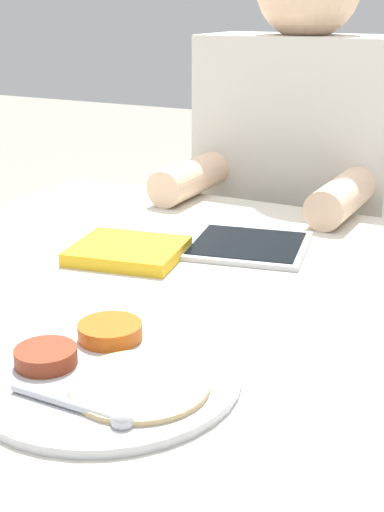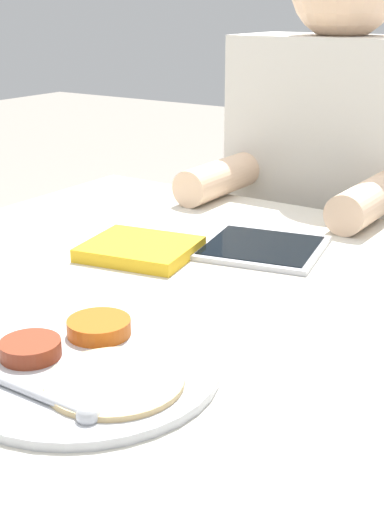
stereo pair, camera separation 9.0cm
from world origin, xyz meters
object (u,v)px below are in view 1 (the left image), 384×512
red_notebook (128,252)px  person_diner (294,247)px  thali_tray (106,371)px  tablet_device (248,245)px

red_notebook → person_diner: person_diner is taller
thali_tray → red_notebook: thali_tray is taller
red_notebook → tablet_device: size_ratio=0.86×
thali_tray → red_notebook: 0.36m
red_notebook → tablet_device: bearing=40.9°
thali_tray → person_diner: size_ratio=0.23×
thali_tray → red_notebook: (-0.18, 0.32, 0.00)m
thali_tray → tablet_device: size_ratio=1.30×
red_notebook → tablet_device: red_notebook is taller
thali_tray → person_diner: (-0.11, 0.88, -0.15)m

